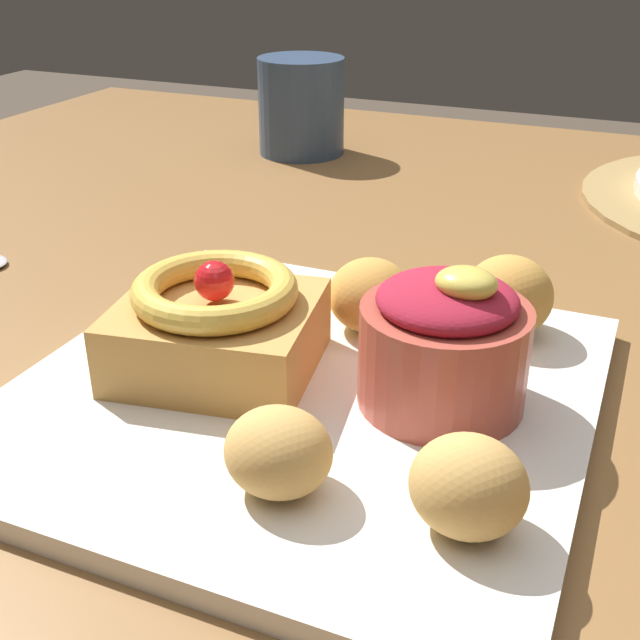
{
  "coord_description": "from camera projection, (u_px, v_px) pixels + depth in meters",
  "views": [
    {
      "loc": [
        0.08,
        -0.43,
        0.96
      ],
      "look_at": [
        -0.07,
        -0.09,
        0.77
      ],
      "focal_mm": 45.36,
      "sensor_mm": 36.0,
      "label": 1
    }
  ],
  "objects": [
    {
      "name": "cake_slice",
      "position": [
        217.0,
        324.0,
        0.42
      ],
      "size": [
        0.11,
        0.11,
        0.06
      ],
      "rotation": [
        0.0,
        0.0,
        0.17
      ],
      "color": "#C68E47",
      "rests_on": "front_plate"
    },
    {
      "name": "fritter_back",
      "position": [
        468.0,
        486.0,
        0.31
      ],
      "size": [
        0.05,
        0.04,
        0.04
      ],
      "primitive_type": "ellipsoid",
      "color": "tan",
      "rests_on": "front_plate"
    },
    {
      "name": "coffee_mug",
      "position": [
        301.0,
        106.0,
        0.83
      ],
      "size": [
        0.09,
        0.09,
        0.1
      ],
      "primitive_type": "cylinder",
      "color": "#334766",
      "rests_on": "dining_table"
    },
    {
      "name": "front_plate",
      "position": [
        305.0,
        395.0,
        0.41
      ],
      "size": [
        0.28,
        0.28,
        0.01
      ],
      "primitive_type": "cube",
      "color": "white",
      "rests_on": "dining_table"
    },
    {
      "name": "berry_ramekin",
      "position": [
        450.0,
        344.0,
        0.38
      ],
      "size": [
        0.08,
        0.08,
        0.07
      ],
      "color": "#B24C3D",
      "rests_on": "front_plate"
    },
    {
      "name": "fritter_front",
      "position": [
        278.0,
        452.0,
        0.33
      ],
      "size": [
        0.05,
        0.04,
        0.04
      ],
      "primitive_type": "ellipsoid",
      "color": "tan",
      "rests_on": "front_plate"
    },
    {
      "name": "fritter_extra",
      "position": [
        370.0,
        295.0,
        0.46
      ],
      "size": [
        0.05,
        0.05,
        0.04
      ],
      "primitive_type": "ellipsoid",
      "color": "gold",
      "rests_on": "front_plate"
    },
    {
      "name": "dining_table",
      "position": [
        469.0,
        455.0,
        0.52
      ],
      "size": [
        1.35,
        1.12,
        0.73
      ],
      "color": "brown",
      "rests_on": "ground_plane"
    },
    {
      "name": "fritter_middle",
      "position": [
        508.0,
        296.0,
        0.45
      ],
      "size": [
        0.05,
        0.05,
        0.05
      ],
      "primitive_type": "ellipsoid",
      "color": "gold",
      "rests_on": "front_plate"
    }
  ]
}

